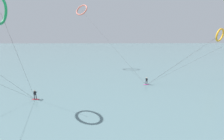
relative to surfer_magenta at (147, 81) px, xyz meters
name	(u,v)px	position (x,y,z in m)	size (l,w,h in m)	color
sea_water	(109,51)	(-7.97, 76.56, -0.78)	(400.00, 200.00, 0.08)	slate
surfer_magenta	(147,81)	(0.00, 0.00, 0.00)	(1.40, 0.72, 1.70)	#CC288E
surfer_crimson	(35,95)	(-21.26, -7.34, 0.00)	(1.40, 0.73, 1.70)	red
kite_amber	(220,35)	(21.75, 8.94, 10.19)	(23.59, 10.24, 12.87)	orange
kite_coral	(82,10)	(-17.24, 19.89, 18.17)	(19.77, 22.12, 20.91)	#EA7260
kite_emerald	(0,11)	(-23.20, -9.67, 13.27)	(2.92, 4.26, 15.94)	#199351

